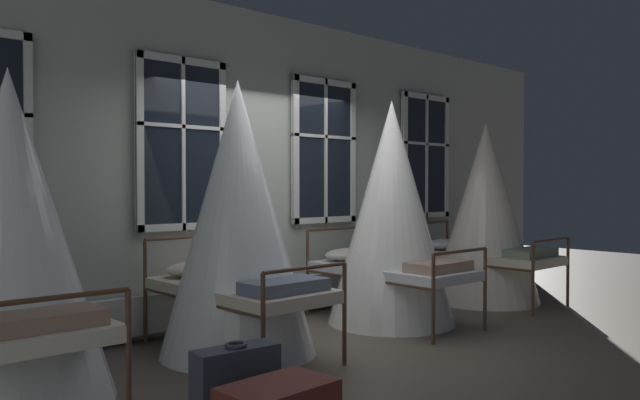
{
  "coord_description": "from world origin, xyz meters",
  "views": [
    {
      "loc": [
        -4.09,
        -4.26,
        1.46
      ],
      "look_at": [
        -0.04,
        0.24,
        1.33
      ],
      "focal_mm": 35.38,
      "sensor_mm": 36.0,
      "label": 1
    }
  ],
  "objects_px": {
    "cot_second": "(238,220)",
    "cot_fourth": "(485,214)",
    "cot_first": "(9,240)",
    "cot_third": "(391,214)",
    "suitcase_dark": "(236,381)"
  },
  "relations": [
    {
      "from": "cot_second",
      "to": "cot_fourth",
      "type": "height_order",
      "value": "cot_second"
    },
    {
      "from": "cot_fourth",
      "to": "cot_first",
      "type": "bearing_deg",
      "value": 89.5
    },
    {
      "from": "cot_second",
      "to": "cot_third",
      "type": "bearing_deg",
      "value": -93.0
    },
    {
      "from": "cot_first",
      "to": "cot_second",
      "type": "distance_m",
      "value": 1.87
    },
    {
      "from": "cot_fourth",
      "to": "suitcase_dark",
      "type": "bearing_deg",
      "value": 104.07
    },
    {
      "from": "cot_first",
      "to": "suitcase_dark",
      "type": "relative_size",
      "value": 3.93
    },
    {
      "from": "cot_first",
      "to": "suitcase_dark",
      "type": "distance_m",
      "value": 1.79
    },
    {
      "from": "cot_third",
      "to": "suitcase_dark",
      "type": "relative_size",
      "value": 4.14
    },
    {
      "from": "cot_first",
      "to": "cot_fourth",
      "type": "relative_size",
      "value": 0.99
    },
    {
      "from": "cot_first",
      "to": "cot_third",
      "type": "distance_m",
      "value": 3.79
    },
    {
      "from": "cot_second",
      "to": "cot_third",
      "type": "height_order",
      "value": "cot_second"
    },
    {
      "from": "suitcase_dark",
      "to": "cot_first",
      "type": "bearing_deg",
      "value": 133.84
    },
    {
      "from": "cot_fourth",
      "to": "cot_second",
      "type": "bearing_deg",
      "value": 89.07
    },
    {
      "from": "cot_second",
      "to": "cot_third",
      "type": "distance_m",
      "value": 1.93
    },
    {
      "from": "suitcase_dark",
      "to": "cot_second",
      "type": "bearing_deg",
      "value": 59.14
    }
  ]
}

